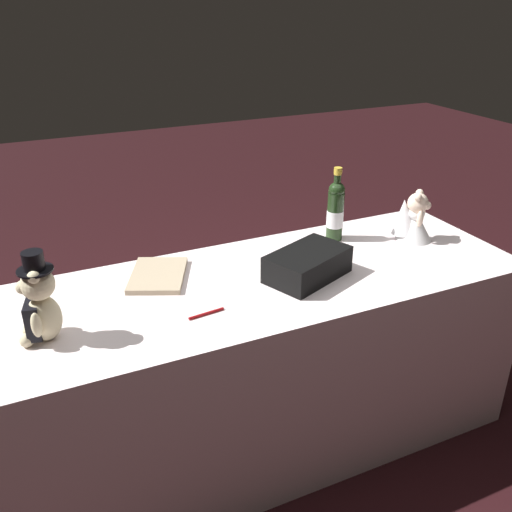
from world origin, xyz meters
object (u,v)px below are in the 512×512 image
Objects in this scene: teddy_bear_bride at (412,219)px; champagne_bottle at (335,210)px; gift_case_black at (308,264)px; teddy_bear_groom at (39,304)px; signing_pen at (208,313)px; guestbook at (158,275)px.

champagne_bottle is at bearing 154.88° from teddy_bear_bride.
teddy_bear_bride is 0.60× the size of gift_case_black.
signing_pen is at bearing -8.24° from teddy_bear_groom.
guestbook is at bearing -177.50° from champagne_bottle.
signing_pen is 0.45m from gift_case_black.
guestbook is at bearing 155.85° from gift_case_black.
signing_pen is (-0.72, -0.36, -0.13)m from champagne_bottle.
teddy_bear_groom reaches higher than gift_case_black.
guestbook is at bearing 30.51° from teddy_bear_groom.
gift_case_black reaches higher than guestbook.
gift_case_black is at bearing -0.03° from guestbook.
signing_pen is at bearing -167.74° from teddy_bear_bride.
teddy_bear_groom is at bearing -125.38° from guestbook.
teddy_bear_bride is (1.53, 0.15, -0.03)m from teddy_bear_groom.
gift_case_black is (0.94, 0.02, -0.07)m from teddy_bear_groom.
champagne_bottle is (1.23, 0.29, 0.01)m from teddy_bear_groom.
teddy_bear_groom reaches higher than signing_pen.
teddy_bear_groom is 2.19× the size of signing_pen.
teddy_bear_bride is at bearing 12.26° from signing_pen.
teddy_bear_groom is 0.93× the size of champagne_bottle.
teddy_bear_groom is 1.53m from teddy_bear_bride.
teddy_bear_bride reaches higher than gift_case_black.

